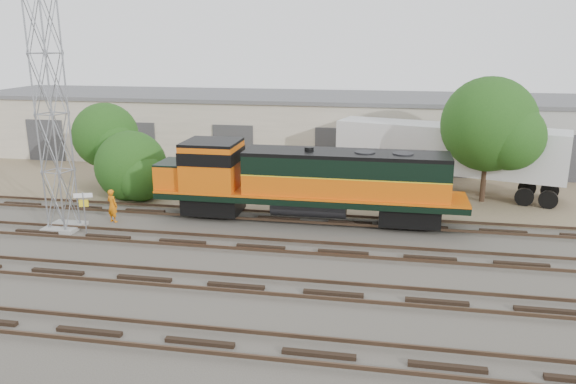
% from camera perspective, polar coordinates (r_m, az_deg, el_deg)
% --- Properties ---
extents(ground, '(140.00, 140.00, 0.00)m').
position_cam_1_polar(ground, '(26.06, -3.53, -6.89)').
color(ground, '#47423A').
rests_on(ground, ground).
extents(dirt_strip, '(80.00, 16.00, 0.02)m').
position_cam_1_polar(dirt_strip, '(40.07, 1.59, 1.16)').
color(dirt_strip, '#726047').
rests_on(dirt_strip, ground).
extents(tracks, '(80.00, 20.40, 0.28)m').
position_cam_1_polar(tracks, '(23.37, -5.31, -9.44)').
color(tracks, black).
rests_on(tracks, ground).
extents(warehouse, '(58.40, 10.40, 5.30)m').
position_cam_1_polar(warehouse, '(47.28, 3.17, 6.61)').
color(warehouse, beige).
rests_on(warehouse, ground).
extents(locomotive, '(16.98, 2.98, 4.08)m').
position_cam_1_polar(locomotive, '(30.67, 1.57, 1.20)').
color(locomotive, black).
rests_on(locomotive, tracks).
extents(signal_tower, '(1.79, 1.79, 12.12)m').
position_cam_1_polar(signal_tower, '(31.10, -22.81, 6.89)').
color(signal_tower, gray).
rests_on(signal_tower, ground).
extents(sign_post, '(0.91, 0.32, 2.29)m').
position_cam_1_polar(sign_post, '(30.48, -20.02, -1.29)').
color(sign_post, gray).
rests_on(sign_post, ground).
extents(worker, '(0.80, 0.66, 1.87)m').
position_cam_1_polar(worker, '(32.40, -17.42, -1.33)').
color(worker, orange).
rests_on(worker, ground).
extents(semi_trailer, '(14.66, 6.70, 4.44)m').
position_cam_1_polar(semi_trailer, '(38.03, 16.37, 4.05)').
color(semi_trailer, silver).
rests_on(semi_trailer, ground).
extents(tree_west, '(4.59, 4.37, 5.71)m').
position_cam_1_polar(tree_west, '(39.62, -17.87, 5.29)').
color(tree_west, '#382619').
rests_on(tree_west, ground).
extents(tree_mid, '(4.74, 4.52, 4.52)m').
position_cam_1_polar(tree_mid, '(36.78, -15.43, 2.29)').
color(tree_mid, '#382619').
rests_on(tree_mid, ground).
extents(tree_east, '(5.99, 5.71, 7.70)m').
position_cam_1_polar(tree_east, '(35.90, 20.22, 6.18)').
color(tree_east, '#382619').
rests_on(tree_east, ground).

